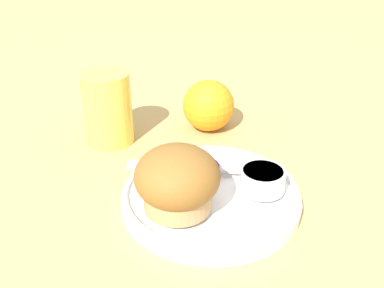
{
  "coord_description": "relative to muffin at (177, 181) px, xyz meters",
  "views": [
    {
      "loc": [
        -0.13,
        -0.36,
        0.28
      ],
      "look_at": [
        -0.01,
        0.04,
        0.06
      ],
      "focal_mm": 40.0,
      "sensor_mm": 36.0,
      "label": 1
    }
  ],
  "objects": [
    {
      "name": "ground_plane",
      "position": [
        0.04,
        0.02,
        -0.05
      ],
      "size": [
        3.0,
        3.0,
        0.0
      ],
      "primitive_type": "plane",
      "color": "tan"
    },
    {
      "name": "plate",
      "position": [
        0.04,
        0.02,
        -0.04
      ],
      "size": [
        0.19,
        0.19,
        0.02
      ],
      "color": "white",
      "rests_on": "ground_plane"
    },
    {
      "name": "muffin",
      "position": [
        0.0,
        0.0,
        0.0
      ],
      "size": [
        0.08,
        0.08,
        0.07
      ],
      "color": "tan",
      "rests_on": "plate"
    },
    {
      "name": "cream_ramekin",
      "position": [
        0.09,
        0.0,
        -0.02
      ],
      "size": [
        0.05,
        0.05,
        0.02
      ],
      "color": "silver",
      "rests_on": "plate"
    },
    {
      "name": "berry_pair",
      "position": [
        0.05,
        0.05,
        -0.02
      ],
      "size": [
        0.03,
        0.02,
        0.02
      ],
      "color": "#4C194C",
      "rests_on": "plate"
    },
    {
      "name": "butter_knife",
      "position": [
        0.05,
        0.06,
        -0.03
      ],
      "size": [
        0.16,
        0.08,
        0.0
      ],
      "rotation": [
        0.0,
        0.0,
        -0.38
      ],
      "color": "silver",
      "rests_on": "plate"
    },
    {
      "name": "orange_fruit",
      "position": [
        0.1,
        0.19,
        -0.01
      ],
      "size": [
        0.07,
        0.07,
        0.07
      ],
      "color": "orange",
      "rests_on": "ground_plane"
    },
    {
      "name": "juice_glass",
      "position": [
        -0.04,
        0.2,
        -0.0
      ],
      "size": [
        0.06,
        0.06,
        0.1
      ],
      "color": "#EAD14C",
      "rests_on": "ground_plane"
    }
  ]
}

